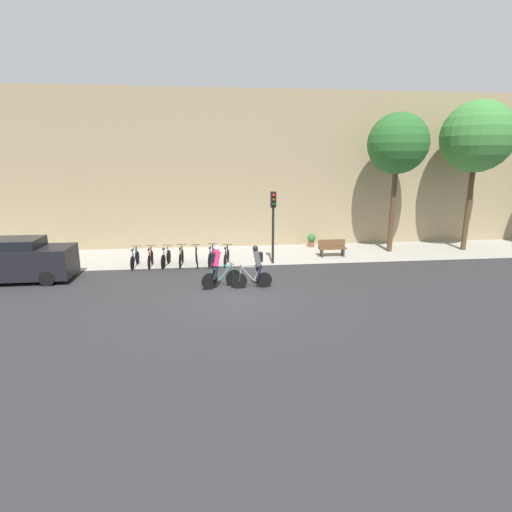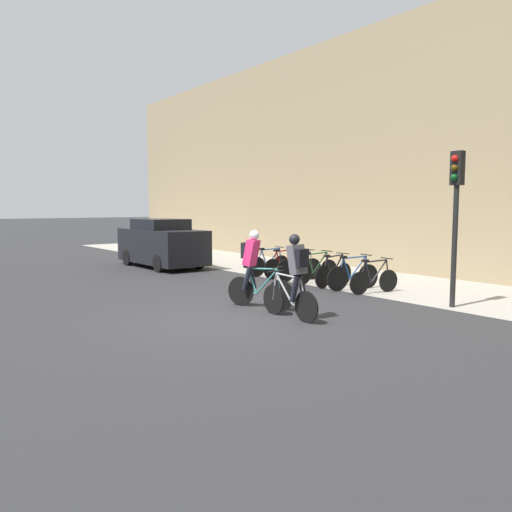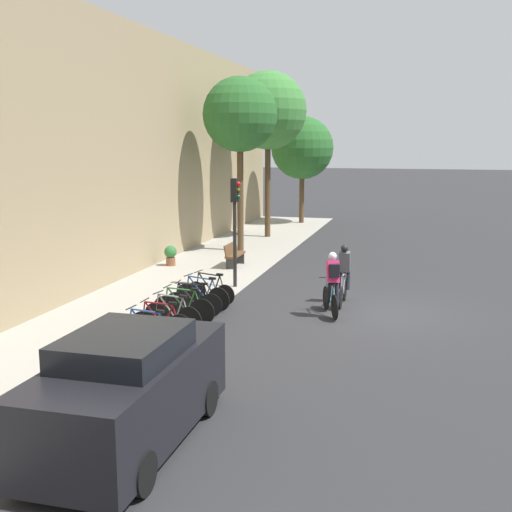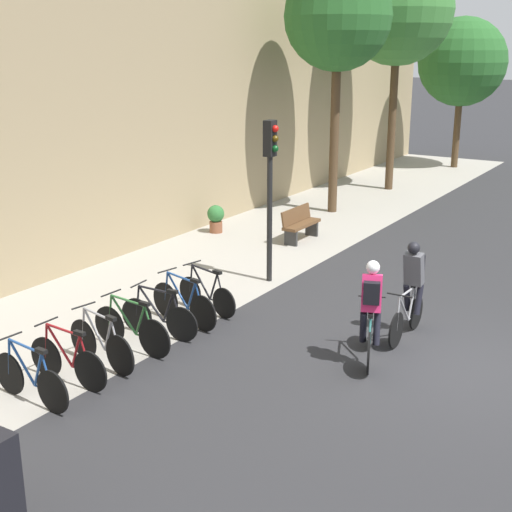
# 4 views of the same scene
# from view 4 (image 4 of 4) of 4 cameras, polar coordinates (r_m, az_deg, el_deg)

# --- Properties ---
(ground) EXTENTS (200.00, 200.00, 0.00)m
(ground) POSITION_cam_4_polar(r_m,az_deg,el_deg) (12.32, 15.62, -8.45)
(ground) COLOR #2B2B2D
(kerb_strip) EXTENTS (44.00, 4.50, 0.01)m
(kerb_strip) POSITION_cam_4_polar(r_m,az_deg,el_deg) (15.38, -9.15, -2.91)
(kerb_strip) COLOR #A39E93
(kerb_strip) RESTS_ON ground
(building_facade) EXTENTS (44.00, 0.60, 8.84)m
(building_facade) POSITION_cam_4_polar(r_m,az_deg,el_deg) (16.33, -16.86, 13.58)
(building_facade) COLOR #9E8966
(building_facade) RESTS_ON ground
(cyclist_pink) EXTENTS (1.63, 0.72, 1.78)m
(cyclist_pink) POSITION_cam_4_polar(r_m,az_deg,el_deg) (11.73, 9.18, -4.30)
(cyclist_pink) COLOR black
(cyclist_pink) RESTS_ON ground
(cyclist_grey) EXTENTS (1.66, 0.46, 1.76)m
(cyclist_grey) POSITION_cam_4_polar(r_m,az_deg,el_deg) (13.04, 12.36, -2.31)
(cyclist_grey) COLOR black
(cyclist_grey) RESTS_ON ground
(parked_bike_0) EXTENTS (0.46, 1.66, 0.96)m
(parked_bike_0) POSITION_cam_4_polar(r_m,az_deg,el_deg) (11.06, -17.61, -9.33)
(parked_bike_0) COLOR black
(parked_bike_0) RESTS_ON ground
(parked_bike_1) EXTENTS (0.46, 1.64, 0.97)m
(parked_bike_1) POSITION_cam_4_polar(r_m,az_deg,el_deg) (11.49, -14.84, -8.08)
(parked_bike_1) COLOR black
(parked_bike_1) RESTS_ON ground
(parked_bike_2) EXTENTS (0.46, 1.65, 0.98)m
(parked_bike_2) POSITION_cam_4_polar(r_m,az_deg,el_deg) (11.95, -12.29, -6.87)
(parked_bike_2) COLOR black
(parked_bike_2) RESTS_ON ground
(parked_bike_3) EXTENTS (0.46, 1.76, 0.98)m
(parked_bike_3) POSITION_cam_4_polar(r_m,az_deg,el_deg) (12.44, -9.94, -5.75)
(parked_bike_3) COLOR black
(parked_bike_3) RESTS_ON ground
(parked_bike_4) EXTENTS (0.46, 1.63, 0.96)m
(parked_bike_4) POSITION_cam_4_polar(r_m,az_deg,el_deg) (12.95, -7.77, -4.80)
(parked_bike_4) COLOR black
(parked_bike_4) RESTS_ON ground
(parked_bike_5) EXTENTS (0.50, 1.73, 0.98)m
(parked_bike_5) POSITION_cam_4_polar(r_m,az_deg,el_deg) (13.48, -5.79, -3.80)
(parked_bike_5) COLOR black
(parked_bike_5) RESTS_ON ground
(parked_bike_6) EXTENTS (0.49, 1.57, 0.94)m
(parked_bike_6) POSITION_cam_4_polar(r_m,az_deg,el_deg) (14.04, -3.96, -3.03)
(parked_bike_6) COLOR black
(parked_bike_6) RESTS_ON ground
(traffic_light_pole) EXTENTS (0.26, 0.30, 3.55)m
(traffic_light_pole) POSITION_cam_4_polar(r_m,az_deg,el_deg) (15.33, 1.15, 6.76)
(traffic_light_pole) COLOR black
(traffic_light_pole) RESTS_ON ground
(bench) EXTENTS (1.46, 0.44, 0.89)m
(bench) POSITION_cam_4_polar(r_m,az_deg,el_deg) (19.13, 3.55, 2.59)
(bench) COLOR brown
(bench) RESTS_ON ground
(street_tree_0) EXTENTS (3.19, 3.19, 7.46)m
(street_tree_0) POSITION_cam_4_polar(r_m,az_deg,el_deg) (22.12, 6.58, 18.43)
(street_tree_0) COLOR #4C3823
(street_tree_0) RESTS_ON ground
(street_tree_1) EXTENTS (3.79, 3.79, 8.12)m
(street_tree_1) POSITION_cam_4_polar(r_m,az_deg,el_deg) (26.08, 11.30, 18.76)
(street_tree_1) COLOR #4C3823
(street_tree_1) RESTS_ON ground
(street_tree_2) EXTENTS (3.63, 3.63, 6.19)m
(street_tree_2) POSITION_cam_4_polar(r_m,az_deg,el_deg) (31.60, 16.18, 14.67)
(street_tree_2) COLOR #4C3823
(street_tree_2) RESTS_ON ground
(potted_plant) EXTENTS (0.48, 0.48, 0.78)m
(potted_plant) POSITION_cam_4_polar(r_m,az_deg,el_deg) (19.95, -3.24, 3.11)
(potted_plant) COLOR brown
(potted_plant) RESTS_ON ground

